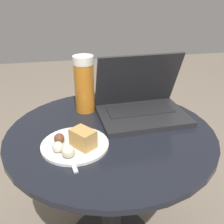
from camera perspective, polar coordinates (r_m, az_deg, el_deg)
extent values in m
cylinder|color=black|center=(1.05, -0.27, -17.01)|extent=(0.08, 0.08, 0.51)
cylinder|color=black|center=(0.89, -0.31, -4.56)|extent=(0.70, 0.70, 0.02)
cube|color=#232326|center=(0.98, 6.68, -0.78)|extent=(0.33, 0.24, 0.02)
cube|color=black|center=(1.00, 6.05, 0.62)|extent=(0.25, 0.12, 0.00)
cube|color=#232326|center=(0.99, 5.62, 6.92)|extent=(0.32, 0.11, 0.21)
cube|color=silver|center=(0.99, 5.67, 6.81)|extent=(0.30, 0.09, 0.19)
cylinder|color=#C6701E|center=(1.00, -6.01, 5.21)|extent=(0.07, 0.07, 0.19)
cylinder|color=white|center=(0.97, -6.31, 11.20)|extent=(0.08, 0.08, 0.03)
cylinder|color=silver|center=(0.82, -8.06, -7.07)|extent=(0.21, 0.21, 0.01)
cube|color=tan|center=(0.78, -6.32, -5.73)|extent=(0.08, 0.09, 0.06)
sphere|color=brown|center=(0.82, -11.42, -5.65)|extent=(0.03, 0.03, 0.03)
sphere|color=beige|center=(0.78, -11.69, -7.48)|extent=(0.03, 0.03, 0.03)
sphere|color=beige|center=(0.75, -9.56, -8.44)|extent=(0.04, 0.04, 0.04)
cube|color=silver|center=(0.76, -8.79, -10.32)|extent=(0.03, 0.11, 0.00)
cube|color=silver|center=(0.82, -9.98, -7.10)|extent=(0.03, 0.05, 0.00)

